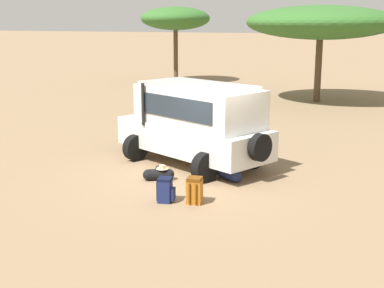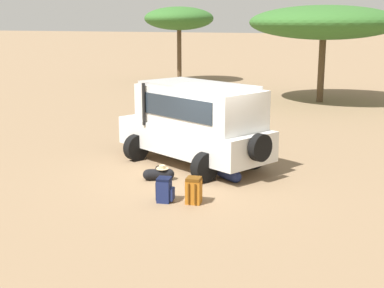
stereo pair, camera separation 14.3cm
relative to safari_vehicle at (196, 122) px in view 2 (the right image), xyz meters
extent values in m
plane|color=#8C7051|center=(0.98, -1.22, -1.29)|extent=(320.00, 320.00, 0.00)
cube|color=silver|center=(-0.10, 0.05, -0.47)|extent=(5.25, 3.75, 0.84)
cube|color=silver|center=(0.13, -0.06, 0.50)|extent=(4.22, 3.20, 1.10)
cube|color=#232D38|center=(-1.26, 0.57, 0.45)|extent=(0.69, 1.45, 0.77)
cube|color=#232D38|center=(-0.24, -0.88, 0.55)|extent=(2.70, 1.24, 0.60)
cube|color=#232D38|center=(0.50, 0.77, 0.55)|extent=(2.70, 1.24, 0.60)
cube|color=#B7B7B7|center=(0.08, -0.04, 1.10)|extent=(3.83, 2.97, 0.10)
cube|color=black|center=(-2.44, 1.10, -0.64)|extent=(0.81, 1.54, 0.56)
cylinder|color=black|center=(-1.50, -0.39, 0.50)|extent=(0.10, 0.10, 1.25)
cylinder|color=black|center=(-1.88, -0.21, -0.89)|extent=(0.58, 0.84, 0.80)
cylinder|color=black|center=(-1.09, 1.55, -0.89)|extent=(0.58, 0.84, 0.80)
cylinder|color=black|center=(0.89, -1.46, -0.89)|extent=(0.58, 0.84, 0.80)
cylinder|color=black|center=(1.68, 0.30, -0.89)|extent=(0.58, 0.84, 0.80)
cylinder|color=black|center=(2.26, -1.02, -0.32)|extent=(0.50, 0.76, 0.74)
cube|color=#B26619|center=(1.30, -3.17, -1.01)|extent=(0.39, 0.37, 0.57)
cube|color=#B26619|center=(1.27, -2.97, -1.08)|extent=(0.27, 0.12, 0.31)
cube|color=#62380E|center=(1.30, -3.17, -0.70)|extent=(0.38, 0.38, 0.07)
cylinder|color=#62380E|center=(1.25, -3.35, -1.01)|extent=(0.04, 0.04, 0.48)
cylinder|color=#62380E|center=(1.40, -3.33, -1.01)|extent=(0.04, 0.04, 0.48)
cube|color=navy|center=(0.61, -3.33, -1.03)|extent=(0.37, 0.41, 0.53)
cube|color=navy|center=(0.79, -3.29, -1.10)|extent=(0.14, 0.28, 0.29)
cube|color=black|center=(0.61, -3.33, -0.74)|extent=(0.38, 0.40, 0.07)
cylinder|color=black|center=(0.42, -3.29, -1.03)|extent=(0.04, 0.04, 0.45)
cylinder|color=black|center=(0.46, -3.45, -1.03)|extent=(0.04, 0.04, 0.45)
cylinder|color=black|center=(-0.32, -1.81, -1.14)|extent=(0.63, 0.53, 0.30)
sphere|color=black|center=(-0.07, -1.68, -1.14)|extent=(0.30, 0.30, 0.30)
sphere|color=black|center=(-0.56, -1.94, -1.14)|extent=(0.30, 0.30, 0.30)
torus|color=black|center=(-0.32, -1.81, -0.97)|extent=(0.16, 0.10, 0.16)
cylinder|color=beige|center=(-0.23, -1.76, -0.98)|extent=(0.34, 0.34, 0.02)
cylinder|color=beige|center=(-0.23, -1.76, -0.93)|extent=(0.17, 0.17, 0.09)
cylinder|color=navy|center=(1.42, -1.05, -1.14)|extent=(0.68, 0.59, 0.31)
sphere|color=navy|center=(1.68, -1.21, -1.14)|extent=(0.31, 0.31, 0.31)
sphere|color=navy|center=(1.17, -0.89, -1.14)|extent=(0.31, 0.31, 0.31)
torus|color=#121834|center=(1.42, -1.05, -0.96)|extent=(0.15, 0.11, 0.16)
cylinder|color=brown|center=(-9.60, 19.74, 0.53)|extent=(0.30, 0.30, 3.65)
ellipsoid|color=#336628|center=(-9.60, 19.74, 3.02)|extent=(4.65, 4.97, 1.57)
cylinder|color=brown|center=(1.10, 14.19, 0.38)|extent=(0.35, 0.35, 3.35)
ellipsoid|color=#336628|center=(1.10, 14.19, 2.80)|extent=(7.66, 7.09, 1.74)
camera|label=1|loc=(5.87, -14.21, 2.92)|focal=50.00mm
camera|label=2|loc=(6.00, -14.16, 2.92)|focal=50.00mm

